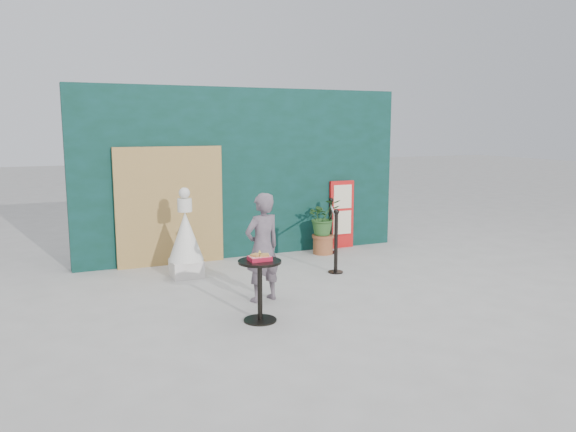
# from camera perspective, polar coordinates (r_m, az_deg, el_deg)

# --- Properties ---
(ground) EXTENTS (60.00, 60.00, 0.00)m
(ground) POSITION_cam_1_polar(r_m,az_deg,el_deg) (7.58, 3.70, -8.81)
(ground) COLOR #ADAAA5
(ground) RESTS_ON ground
(back_wall) EXTENTS (6.00, 0.30, 3.00)m
(back_wall) POSITION_cam_1_polar(r_m,az_deg,el_deg) (10.15, -4.45, 4.38)
(back_wall) COLOR black
(back_wall) RESTS_ON ground
(bamboo_fence) EXTENTS (1.80, 0.08, 2.00)m
(bamboo_fence) POSITION_cam_1_polar(r_m,az_deg,el_deg) (9.63, -11.89, 0.97)
(bamboo_fence) COLOR tan
(bamboo_fence) RESTS_ON ground
(woman) EXTENTS (0.61, 0.48, 1.47)m
(woman) POSITION_cam_1_polar(r_m,az_deg,el_deg) (7.49, -2.61, -3.21)
(woman) COLOR slate
(woman) RESTS_ON ground
(menu_board) EXTENTS (0.50, 0.07, 1.30)m
(menu_board) POSITION_cam_1_polar(r_m,az_deg,el_deg) (10.85, 5.46, 0.15)
(menu_board) COLOR red
(menu_board) RESTS_ON ground
(statue) EXTENTS (0.55, 0.55, 1.40)m
(statue) POSITION_cam_1_polar(r_m,az_deg,el_deg) (8.89, -10.35, -2.45)
(statue) COLOR silver
(statue) RESTS_ON ground
(cafe_table) EXTENTS (0.52, 0.52, 0.75)m
(cafe_table) POSITION_cam_1_polar(r_m,az_deg,el_deg) (6.77, -2.88, -6.61)
(cafe_table) COLOR black
(cafe_table) RESTS_ON ground
(food_basket) EXTENTS (0.26, 0.19, 0.11)m
(food_basket) POSITION_cam_1_polar(r_m,az_deg,el_deg) (6.70, -2.89, -4.22)
(food_basket) COLOR #AB122C
(food_basket) RESTS_ON cafe_table
(planter) EXTENTS (0.60, 0.52, 1.02)m
(planter) POSITION_cam_1_polar(r_m,az_deg,el_deg) (10.30, 3.59, -0.62)
(planter) COLOR #985C31
(planter) RESTS_ON ground
(stanchion_barrier) EXTENTS (0.84, 1.54, 1.03)m
(stanchion_barrier) POSITION_cam_1_polar(r_m,az_deg,el_deg) (9.70, 4.61, -1.84)
(stanchion_barrier) COLOR black
(stanchion_barrier) RESTS_ON ground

